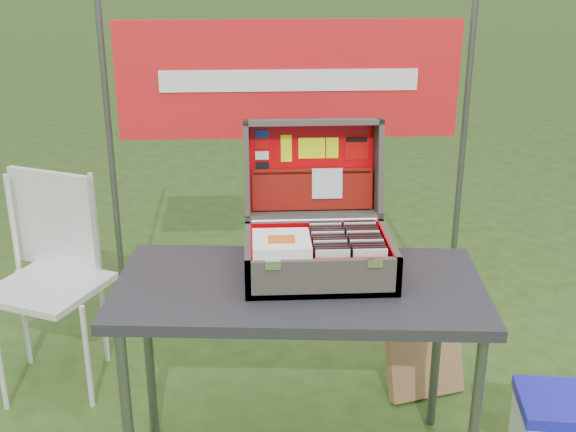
{
  "coord_description": "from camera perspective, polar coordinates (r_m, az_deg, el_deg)",
  "views": [
    {
      "loc": [
        -0.18,
        -2.26,
        1.89
      ],
      "look_at": [
        -0.06,
        0.1,
        1.0
      ],
      "focal_mm": 45.0,
      "sensor_mm": 36.0,
      "label": 1
    }
  ],
  "objects": [
    {
      "name": "banner_post_left",
      "position": [
        3.58,
        -13.67,
        3.19
      ],
      "size": [
        0.03,
        0.03,
        1.7
      ],
      "primitive_type": "cylinder",
      "color": "#59595B",
      "rests_on": "ground"
    },
    {
      "name": "suitcase_base_wall_front",
      "position": [
        2.37,
        2.84,
        -5.01
      ],
      "size": [
        0.52,
        0.02,
        0.14
      ],
      "primitive_type": "cube",
      "color": "#4C483E",
      "rests_on": "table_top"
    },
    {
      "name": "suitcase_liner_floor",
      "position": [
        2.54,
        2.43,
        -4.25
      ],
      "size": [
        0.47,
        0.33,
        0.01
      ],
      "primitive_type": "cube",
      "color": "#E20105",
      "rests_on": "suitcase_base_bottom"
    },
    {
      "name": "suitcase_pocket_edge",
      "position": [
        2.73,
        1.93,
        3.57
      ],
      "size": [
        0.44,
        0.02,
        0.02
      ],
      "primitive_type": "cube",
      "rotation": [
        -1.75,
        0.0,
        0.0
      ],
      "color": "maroon",
      "rests_on": "suitcase_lid_pocket"
    },
    {
      "name": "table_leg_br",
      "position": [
        3.01,
        11.67,
        -9.93
      ],
      "size": [
        0.04,
        0.04,
        0.76
      ],
      "primitive_type": "cylinder",
      "color": "#59595B",
      "rests_on": "ground"
    },
    {
      "name": "table_leg_bl",
      "position": [
        2.95,
        -10.93,
        -10.56
      ],
      "size": [
        0.04,
        0.04,
        0.76
      ],
      "primitive_type": "cylinder",
      "color": "#59595B",
      "rests_on": "ground"
    },
    {
      "name": "suitcase_liner_wall_left",
      "position": [
        2.51,
        -2.89,
        -3.21
      ],
      "size": [
        0.01,
        0.33,
        0.12
      ],
      "primitive_type": "cube",
      "color": "#E20105",
      "rests_on": "suitcase_base_bottom"
    },
    {
      "name": "cd_right_9",
      "position": [
        2.57,
        5.83,
        -2.37
      ],
      "size": [
        0.11,
        0.01,
        0.13
      ],
      "primitive_type": "cube",
      "color": "black",
      "rests_on": "suitcase_liner_floor"
    },
    {
      "name": "cd_left_6",
      "position": [
        2.5,
        3.23,
        -2.98
      ],
      "size": [
        0.11,
        0.01,
        0.13
      ],
      "primitive_type": "cube",
      "color": "black",
      "rests_on": "suitcase_liner_floor"
    },
    {
      "name": "songbook_4",
      "position": [
        2.42,
        -0.52,
        -2.06
      ],
      "size": [
        0.19,
        0.19,
        0.0
      ],
      "primitive_type": "cube",
      "color": "white",
      "rests_on": "suitcase_base_wall_front"
    },
    {
      "name": "suitcase_hinge",
      "position": [
        2.67,
        2.1,
        -0.35
      ],
      "size": [
        0.46,
        0.02,
        0.02
      ],
      "primitive_type": "cylinder",
      "rotation": [
        0.0,
        1.57,
        0.0
      ],
      "color": "silver",
      "rests_on": "suitcase_base_wall_back"
    },
    {
      "name": "suitcase_lid_rim_right",
      "position": [
        2.74,
        7.14,
        3.81
      ],
      "size": [
        0.02,
        0.2,
        0.39
      ],
      "primitive_type": "cube",
      "rotation": [
        -1.75,
        0.0,
        0.0
      ],
      "color": "#4C483E",
      "rests_on": "suitcase_lid_back"
    },
    {
      "name": "chair_upright_left",
      "position": [
        3.48,
        -20.95,
        -0.49
      ],
      "size": [
        0.02,
        0.02,
        0.46
      ],
      "primitive_type": "cylinder",
      "color": "silver",
      "rests_on": "chair_seat"
    },
    {
      "name": "cd_right_11",
      "position": [
        2.61,
        5.7,
        -2.02
      ],
      "size": [
        0.11,
        0.01,
        0.13
      ],
      "primitive_type": "cube",
      "color": "black",
      "rests_on": "suitcase_liner_floor"
    },
    {
      "name": "suitcase_liner_wall_right",
      "position": [
        2.55,
        7.7,
        -2.96
      ],
      "size": [
        0.01,
        0.33,
        0.12
      ],
      "primitive_type": "cube",
      "color": "#E20105",
      "rests_on": "suitcase_base_bottom"
    },
    {
      "name": "suitcase_lid_rim_near",
      "position": [
        2.73,
        1.98,
        0.13
      ],
      "size": [
        0.52,
        0.14,
        0.04
      ],
      "primitive_type": "cube",
      "rotation": [
        -1.75,
        0.0,
        0.0
      ],
      "color": "#4C483E",
      "rests_on": "suitcase_lid_back"
    },
    {
      "name": "songbook_1",
      "position": [
        2.42,
        -0.52,
        -2.38
      ],
      "size": [
        0.19,
        0.19,
        0.0
      ],
      "primitive_type": "cube",
      "color": "white",
      "rests_on": "suitcase_base_wall_front"
    },
    {
      "name": "cd_left_4",
      "position": [
        2.47,
        3.32,
        -3.35
      ],
      "size": [
        0.11,
        0.01,
        0.13
      ],
      "primitive_type": "cube",
      "color": "silver",
      "rests_on": "suitcase_liner_floor"
    },
    {
      "name": "songbook_graphic",
      "position": [
        2.4,
        -0.51,
        -1.84
      ],
      "size": [
        0.09,
        0.07,
        0.0
      ],
      "primitive_type": "cube",
      "color": "#D85919",
      "rests_on": "songbook_6"
    },
    {
      "name": "cd_left_10",
      "position": [
        2.58,
        3.04,
        -2.26
      ],
      "size": [
        0.11,
        0.01,
        0.13
      ],
      "primitive_type": "cube",
      "color": "black",
      "rests_on": "suitcase_liner_floor"
    },
    {
      "name": "songbook_3",
      "position": [
        2.42,
        -0.52,
        -2.17
      ],
      "size": [
        0.19,
        0.19,
        0.0
      ],
      "primitive_type": "cube",
      "color": "white",
      "rests_on": "suitcase_base_wall_front"
    },
    {
      "name": "table_top",
      "position": [
        2.51,
        0.89,
        -5.7
      ],
      "size": [
        1.32,
        0.74,
        0.04
      ],
      "primitive_type": "cube",
      "rotation": [
        0.0,
        0.0,
        -0.08
      ],
      "color": "#2C2C2F",
      "rests_on": "ground"
    },
    {
      "name": "lid_sticker_band_bar",
      "position": [
        2.76,
        5.44,
        6.03
      ],
      "size": [
        0.08,
        0.01,
        0.02
      ],
      "primitive_type": "cube",
      "rotation": [
        -1.75,
        0.0,
        0.0
      ],
      "color": "black",
      "rests_on": "suitcase_lid_liner"
    },
    {
      "name": "chair_seat",
      "position": [
        3.33,
        -18.44,
        -5.37
      ],
      "size": [
        0.58,
        0.58,
        0.03
      ],
      "primitive_type": "cube",
      "rotation": [
        0.0,
        0.0,
        -0.43
      ],
      "color": "silver",
      "rests_on": "ground"
    },
    {
      "name": "suitcase_latch_left",
      "position": [
        2.32,
        -1.19,
        -3.9
      ],
      "size": [
        0.05,
        0.01,
        0.03
      ],
      "primitive_type": "cube",
      "color": "silver",
      "rests_on": "suitcase_base_wall_front"
    },
    {
      "name": "suitcase_liner_wall_front",
      "position": [
        2.38,
        2.81,
        -4.65
      ],
      "size": [
        0.47,
        0.01,
        0.12
      ],
      "primitive_type": "cube",
      "color": "#E20105",
      "rests_on": "suitcase_base_bottom"
    },
    {
      "name": "suitcase_base_wall_left",
      "position": [
        2.52,
        -3.18,
        -3.42
      ],
      "size": [
        0.02,
        0.37,
        0.14
      ],
      "primitive_type": "cube",
      "color": "#4C483E",
      "rests_on": "table_top"
    },
    {
      "name": "cooler_lid",
      "position": [
        2.92,
        21.54,
        -13.68
      ],
      "size": [
        0.42,
        0.35,
        0.05
      ],
      "primitive_type": "cube",
      "rotation": [
        0.0,
        0.0,
        -0.16
      ],
      "color": "#1A1CB8",
      "rests_on": "cooler_body"
    },
    {
      "name": "lid_card_neon_tall",
      "position": [
        2.73,
        -0.14,
        5.36
      ],
      "size": [
        0.04,
        0.02,
        0.1
      ],
      "primitive_type": "cube",
      "rotation": [
        -1.75,
        0.0,
        0.0
      ],
      "color": "#CEE808",
      "rests_on": "suitcase_lid_liner"
    },
    {
      "name": "cd_right_0",
      "position": [
        2.41,
        6.47,
        -4.05
      ],
      "size": [
        0.11,
        0.01,
        0.13
      ],
      "primitive_type": "cube",
      "color": "silver",
      "rests_on": "suitcase_liner_floor"
    },
    {
      "name": "banner_text",
      "position": [
        3.39,
        0.09,
        10.66
      ],
      "size": [
        1.2,
        0.0,
        0.1
      ],
      "primitive_type": "cube",
      "color": "white",
      "rests_on": "banner"
    },
    {
      "name": "cd_left_0",
      "position": [
        2.39,
        3.53,
        -4.14
      ],
      "size": [
        0.11,
        0.01,
        0.13
      ],
      "primitive_type": "cube",
      "color": "silver",
      "rests_on": "suitcase_liner_floor"
    },
    {
      "name": "suitcase_latch_right",
      "position": [
        2.36,
        6.9,
        -3.7
      ],
      "size": [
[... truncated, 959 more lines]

